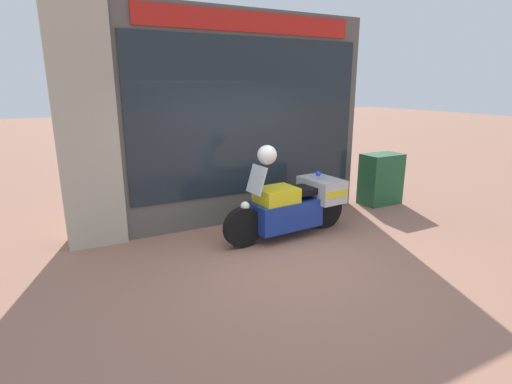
% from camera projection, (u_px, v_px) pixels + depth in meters
% --- Properties ---
extents(ground_plane, '(60.00, 60.00, 0.00)m').
position_uv_depth(ground_plane, '(285.00, 260.00, 5.71)').
color(ground_plane, '#9E6B56').
extents(shop_building, '(5.41, 0.55, 3.65)m').
position_uv_depth(shop_building, '(205.00, 121.00, 6.77)').
color(shop_building, '#56514C').
rests_on(shop_building, ground).
extents(window_display, '(4.10, 0.30, 1.98)m').
position_uv_depth(window_display, '(244.00, 193.00, 7.48)').
color(window_display, slate).
rests_on(window_display, ground).
extents(paramedic_motorcycle, '(2.31, 0.81, 1.25)m').
position_uv_depth(paramedic_motorcycle, '(295.00, 204.00, 6.57)').
color(paramedic_motorcycle, black).
rests_on(paramedic_motorcycle, ground).
extents(utility_cabinet, '(0.81, 0.52, 1.05)m').
position_uv_depth(utility_cabinet, '(381.00, 179.00, 8.32)').
color(utility_cabinet, '#235633').
rests_on(utility_cabinet, ground).
extents(white_helmet, '(0.30, 0.30, 0.30)m').
position_uv_depth(white_helmet, '(267.00, 155.00, 6.05)').
color(white_helmet, white).
rests_on(white_helmet, paramedic_motorcycle).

